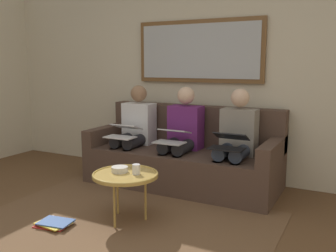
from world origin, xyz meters
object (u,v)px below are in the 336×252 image
(couch, at_px, (184,158))
(laptop_black, at_px, (229,142))
(coffee_table, at_px, (125,175))
(laptop_white, at_px, (123,131))
(cup, at_px, (136,169))
(bowl, at_px, (120,169))
(magazine_stack, at_px, (54,223))
(person_left, at_px, (236,139))
(person_right, at_px, (135,129))
(framed_mirror, at_px, (199,51))
(person_middle, at_px, (182,134))
(laptop_silver, at_px, (172,136))

(couch, height_order, laptop_black, couch)
(coffee_table, relative_size, laptop_white, 1.69)
(couch, distance_m, coffee_table, 1.22)
(cup, xyz_separation_m, bowl, (0.17, 0.01, -0.02))
(coffee_table, relative_size, magazine_stack, 1.71)
(laptop_black, bearing_deg, person_left, -90.00)
(cup, xyz_separation_m, person_right, (0.72, -1.12, 0.13))
(couch, bearing_deg, person_left, 173.87)
(framed_mirror, xyz_separation_m, bowl, (0.08, 1.59, -1.09))
(framed_mirror, bearing_deg, cup, 93.05)
(bowl, xyz_separation_m, laptop_black, (-0.72, -0.89, 0.16))
(bowl, relative_size, person_middle, 0.13)
(person_middle, relative_size, laptop_white, 3.29)
(framed_mirror, xyz_separation_m, person_middle, (0.00, 0.46, -0.94))
(laptop_black, bearing_deg, coffee_table, 54.50)
(laptop_black, xyz_separation_m, laptop_white, (1.28, 0.01, 0.00))
(couch, bearing_deg, framed_mirror, -90.00)
(person_middle, height_order, magazine_stack, person_middle)
(bowl, relative_size, person_right, 0.13)
(framed_mirror, relative_size, laptop_white, 4.67)
(person_right, bearing_deg, person_middle, 180.00)
(coffee_table, distance_m, laptop_silver, 0.92)
(laptop_black, height_order, laptop_white, laptop_black)
(person_left, height_order, person_middle, same)
(person_left, bearing_deg, laptop_silver, 21.25)
(laptop_silver, relative_size, person_right, 0.29)
(framed_mirror, relative_size, magazine_stack, 4.73)
(couch, relative_size, laptop_black, 6.32)
(bowl, bearing_deg, person_left, -122.68)
(framed_mirror, xyz_separation_m, laptop_white, (0.64, 0.70, -0.93))
(person_left, height_order, laptop_silver, person_left)
(laptop_black, distance_m, magazine_stack, 1.83)
(cup, bearing_deg, person_middle, -85.70)
(couch, bearing_deg, laptop_silver, 90.00)
(couch, bearing_deg, laptop_black, 154.41)
(cup, bearing_deg, laptop_black, -122.32)
(bowl, xyz_separation_m, laptop_silver, (-0.08, -0.88, 0.16))
(laptop_black, height_order, laptop_silver, laptop_black)
(cup, distance_m, person_right, 1.34)
(magazine_stack, bearing_deg, couch, -107.43)
(bowl, distance_m, person_left, 1.35)
(framed_mirror, relative_size, bowl, 10.88)
(coffee_table, height_order, laptop_silver, laptop_silver)
(coffee_table, xyz_separation_m, person_right, (0.63, -1.15, 0.19))
(cup, relative_size, laptop_black, 0.26)
(bowl, height_order, laptop_white, laptop_white)
(person_middle, bearing_deg, person_right, 0.00)
(laptop_black, bearing_deg, laptop_silver, 1.00)
(cup, bearing_deg, person_right, -57.04)
(coffee_table, bearing_deg, person_left, -119.50)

